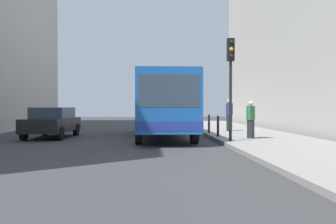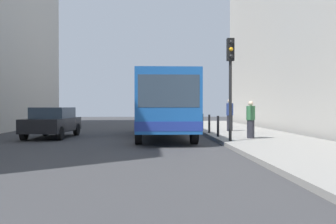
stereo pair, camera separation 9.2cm
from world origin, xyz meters
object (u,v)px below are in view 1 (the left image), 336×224
object	(u,v)px
bus	(162,103)
pedestrian_near_signal	(251,120)
pedestrian_mid_sidewalk	(229,115)
bollard_near	(218,126)
car_beside_bus	(52,122)
bollard_far	(202,122)
traffic_light	(231,70)
bollard_mid	(209,124)

from	to	relation	value
bus	pedestrian_near_signal	bearing A→B (deg)	140.06
bus	pedestrian_mid_sidewalk	world-z (taller)	bus
bollard_near	pedestrian_mid_sidewalk	xyz separation A→B (m)	(1.36, 3.96, 0.43)
pedestrian_near_signal	car_beside_bus	bearing A→B (deg)	35.38
bus	bollard_near	distance (m)	3.45
car_beside_bus	bollard_far	xyz separation A→B (m)	(7.86, 3.49, -0.16)
traffic_light	bollard_mid	xyz separation A→B (m)	(-0.10, 4.83, -2.38)
bollard_mid	bollard_far	distance (m)	2.61
traffic_light	pedestrian_near_signal	world-z (taller)	traffic_light
pedestrian_mid_sidewalk	bollard_far	bearing A→B (deg)	-22.77
bollard_near	car_beside_bus	bearing A→B (deg)	167.63
car_beside_bus	bollard_near	distance (m)	8.05
bus	traffic_light	world-z (taller)	traffic_light
bollard_far	pedestrian_near_signal	world-z (taller)	pedestrian_near_signal
traffic_light	bollard_mid	distance (m)	5.39
bus	bollard_near	bearing A→B (deg)	138.70
bollard_mid	bollard_far	bearing A→B (deg)	90.00
bus	pedestrian_mid_sidewalk	xyz separation A→B (m)	(3.84, 1.82, -0.67)
bus	traffic_light	distance (m)	5.23
bus	pedestrian_near_signal	world-z (taller)	bus
bollard_near	pedestrian_near_signal	bearing A→B (deg)	-36.62
bus	traffic_light	xyz separation A→B (m)	(2.58, -4.36, 1.28)
traffic_light	bollard_far	size ratio (longest dim) A/B	4.32
bollard_far	pedestrian_near_signal	size ratio (longest dim) A/B	0.59
bollard_mid	pedestrian_near_signal	size ratio (longest dim) A/B	0.59
traffic_light	pedestrian_near_signal	bearing A→B (deg)	47.95
pedestrian_near_signal	bus	bearing A→B (deg)	12.18
bollard_mid	pedestrian_mid_sidewalk	xyz separation A→B (m)	(1.36, 1.35, 0.43)
bollard_far	bus	bearing A→B (deg)	-128.87
traffic_light	pedestrian_mid_sidewalk	xyz separation A→B (m)	(1.26, 6.18, -1.95)
car_beside_bus	pedestrian_mid_sidewalk	size ratio (longest dim) A/B	2.52
pedestrian_near_signal	bollard_mid	bearing A→B (deg)	-18.76
car_beside_bus	bollard_far	distance (m)	8.60
bus	bollard_far	world-z (taller)	bus
bollard_far	pedestrian_mid_sidewalk	bearing A→B (deg)	-42.59
car_beside_bus	pedestrian_near_signal	distance (m)	9.51
traffic_light	bollard_far	bearing A→B (deg)	90.77
traffic_light	pedestrian_mid_sidewalk	distance (m)	6.61
traffic_light	bollard_far	distance (m)	7.81
bus	bollard_far	distance (m)	4.10
bollard_near	pedestrian_mid_sidewalk	size ratio (longest dim) A/B	0.53
traffic_light	bollard_mid	bearing A→B (deg)	91.19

